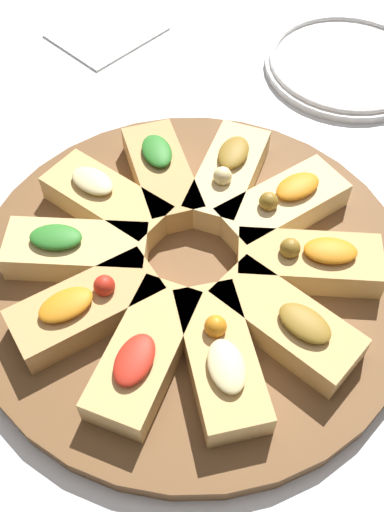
% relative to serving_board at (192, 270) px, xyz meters
% --- Properties ---
extents(ground_plane, '(3.00, 3.00, 0.00)m').
position_rel_serving_board_xyz_m(ground_plane, '(0.00, 0.00, -0.01)').
color(ground_plane, silver).
extents(serving_board, '(0.43, 0.43, 0.02)m').
position_rel_serving_board_xyz_m(serving_board, '(0.00, 0.00, 0.00)').
color(serving_board, brown).
rests_on(serving_board, ground_plane).
extents(focaccia_slice_0, '(0.12, 0.14, 0.04)m').
position_rel_serving_board_xyz_m(focaccia_slice_0, '(0.06, -0.09, 0.03)').
color(focaccia_slice_0, '#DBB775').
rests_on(focaccia_slice_0, serving_board).
extents(focaccia_slice_1, '(0.15, 0.10, 0.05)m').
position_rel_serving_board_xyz_m(focaccia_slice_1, '(0.11, -0.04, 0.03)').
color(focaccia_slice_1, tan).
rests_on(focaccia_slice_1, serving_board).
extents(focaccia_slice_2, '(0.15, 0.09, 0.04)m').
position_rel_serving_board_xyz_m(focaccia_slice_2, '(0.11, 0.03, 0.03)').
color(focaccia_slice_2, tan).
rests_on(focaccia_slice_2, serving_board).
extents(focaccia_slice_3, '(0.13, 0.14, 0.05)m').
position_rel_serving_board_xyz_m(focaccia_slice_3, '(0.07, 0.09, 0.03)').
color(focaccia_slice_3, tan).
rests_on(focaccia_slice_3, serving_board).
extents(focaccia_slice_4, '(0.06, 0.14, 0.04)m').
position_rel_serving_board_xyz_m(focaccia_slice_4, '(0.01, 0.11, 0.03)').
color(focaccia_slice_4, tan).
rests_on(focaccia_slice_4, serving_board).
extents(focaccia_slice_5, '(0.12, 0.14, 0.05)m').
position_rel_serving_board_xyz_m(focaccia_slice_5, '(-0.06, 0.09, 0.03)').
color(focaccia_slice_5, tan).
rests_on(focaccia_slice_5, serving_board).
extents(focaccia_slice_6, '(0.15, 0.09, 0.05)m').
position_rel_serving_board_xyz_m(focaccia_slice_6, '(-0.11, 0.03, 0.03)').
color(focaccia_slice_6, '#E5C689').
rests_on(focaccia_slice_6, serving_board).
extents(focaccia_slice_7, '(0.15, 0.10, 0.05)m').
position_rel_serving_board_xyz_m(focaccia_slice_7, '(-0.11, -0.04, 0.03)').
color(focaccia_slice_7, '#E5C689').
rests_on(focaccia_slice_7, serving_board).
extents(focaccia_slice_8, '(0.12, 0.14, 0.04)m').
position_rel_serving_board_xyz_m(focaccia_slice_8, '(-0.06, -0.09, 0.03)').
color(focaccia_slice_8, tan).
rests_on(focaccia_slice_8, serving_board).
extents(focaccia_slice_9, '(0.06, 0.14, 0.04)m').
position_rel_serving_board_xyz_m(focaccia_slice_9, '(0.00, -0.11, 0.03)').
color(focaccia_slice_9, tan).
rests_on(focaccia_slice_9, serving_board).
extents(plate_left, '(0.22, 0.22, 0.02)m').
position_rel_serving_board_xyz_m(plate_left, '(-0.39, -0.05, -0.00)').
color(plate_left, white).
rests_on(plate_left, ground_plane).
extents(napkin_stack, '(0.15, 0.13, 0.01)m').
position_rel_serving_board_xyz_m(napkin_stack, '(-0.25, -0.35, -0.01)').
color(napkin_stack, white).
rests_on(napkin_stack, ground_plane).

